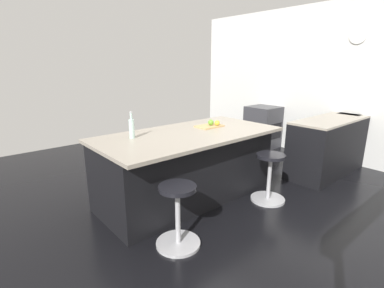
# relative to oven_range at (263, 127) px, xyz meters

# --- Properties ---
(ground_plane) EXTENTS (7.75, 7.75, 0.00)m
(ground_plane) POSITION_rel_oven_range_xyz_m (2.62, 1.06, -0.43)
(ground_plane) COLOR black
(interior_partition_left) EXTENTS (0.15, 5.96, 2.78)m
(interior_partition_left) POSITION_rel_oven_range_xyz_m (-0.35, 1.06, 0.96)
(interior_partition_left) COLOR silver
(interior_partition_left) RESTS_ON ground_plane
(sink_cabinet) EXTENTS (2.52, 0.60, 1.18)m
(sink_cabinet) POSITION_rel_oven_range_xyz_m (-0.00, 1.61, 0.02)
(sink_cabinet) COLOR black
(sink_cabinet) RESTS_ON ground_plane
(oven_range) EXTENTS (0.60, 0.61, 0.87)m
(oven_range) POSITION_rel_oven_range_xyz_m (0.00, 0.00, 0.00)
(oven_range) COLOR #38383D
(oven_range) RESTS_ON ground_plane
(kitchen_island) EXTENTS (2.34, 1.16, 0.89)m
(kitchen_island) POSITION_rel_oven_range_xyz_m (2.78, 0.84, 0.02)
(kitchen_island) COLOR black
(kitchen_island) RESTS_ON ground_plane
(stool_by_window) EXTENTS (0.44, 0.44, 0.63)m
(stool_by_window) POSITION_rel_oven_range_xyz_m (2.04, 1.60, -0.14)
(stool_by_window) COLOR #B7B7BC
(stool_by_window) RESTS_ON ground_plane
(stool_middle) EXTENTS (0.44, 0.44, 0.63)m
(stool_middle) POSITION_rel_oven_range_xyz_m (3.52, 1.60, -0.14)
(stool_middle) COLOR #B7B7BC
(stool_middle) RESTS_ON ground_plane
(cutting_board) EXTENTS (0.36, 0.24, 0.02)m
(cutting_board) POSITION_rel_oven_range_xyz_m (2.34, 0.79, 0.47)
(cutting_board) COLOR tan
(cutting_board) RESTS_ON kitchen_island
(apple_yellow) EXTENTS (0.07, 0.07, 0.07)m
(apple_yellow) POSITION_rel_oven_range_xyz_m (2.26, 0.86, 0.52)
(apple_yellow) COLOR gold
(apple_yellow) RESTS_ON cutting_board
(apple_green) EXTENTS (0.08, 0.08, 0.08)m
(apple_green) POSITION_rel_oven_range_xyz_m (2.32, 0.79, 0.52)
(apple_green) COLOR #609E2D
(apple_green) RESTS_ON cutting_board
(water_bottle) EXTENTS (0.06, 0.06, 0.31)m
(water_bottle) POSITION_rel_oven_range_xyz_m (3.45, 0.66, 0.58)
(water_bottle) COLOR silver
(water_bottle) RESTS_ON kitchen_island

